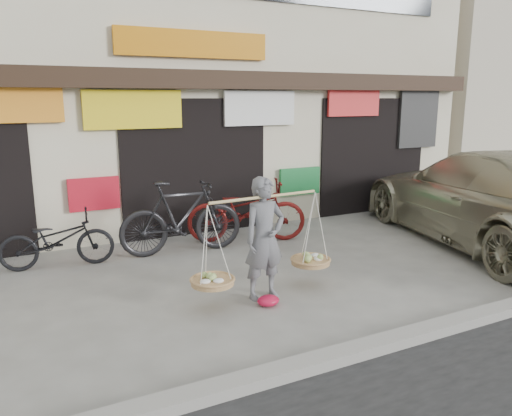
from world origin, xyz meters
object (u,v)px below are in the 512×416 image
bike_0 (57,240)px  bike_2 (247,211)px  street_vendor (264,243)px  bike_1 (182,217)px  suv (491,197)px

bike_0 → bike_2: size_ratio=0.78×
street_vendor → bike_1: size_ratio=0.98×
bike_1 → bike_2: 1.37m
bike_1 → street_vendor: bearing=-166.7°
street_vendor → bike_1: (-0.35, 2.45, -0.13)m
bike_1 → suv: suv is taller
street_vendor → suv: suv is taller
street_vendor → bike_0: size_ratio=1.21×
bike_0 → street_vendor: bearing=-130.5°
street_vendor → bike_2: size_ratio=0.95×
bike_2 → bike_0: bearing=110.1°
bike_0 → bike_1: bearing=-88.1°
street_vendor → bike_1: bearing=94.1°
street_vendor → bike_0: street_vendor is taller
bike_1 → bike_2: bearing=-78.0°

